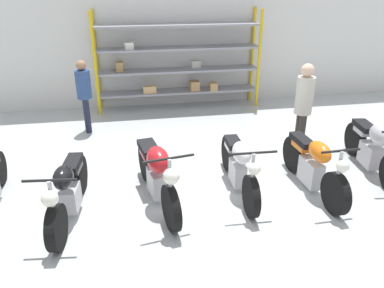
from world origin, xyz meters
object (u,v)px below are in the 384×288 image
(motorcycle_black, at_px, (68,191))
(motorcycle_white, at_px, (239,165))
(shelving_rack, at_px, (177,61))
(person_near_rack, at_px, (84,91))
(motorcycle_red, at_px, (157,172))
(motorcycle_silver, at_px, (374,147))
(person_browsing, at_px, (304,103))
(motorcycle_orange, at_px, (313,165))

(motorcycle_black, distance_m, motorcycle_white, 2.62)
(shelving_rack, relative_size, person_near_rack, 2.64)
(motorcycle_black, distance_m, person_near_rack, 3.41)
(motorcycle_red, relative_size, motorcycle_silver, 1.05)
(motorcycle_red, distance_m, motorcycle_silver, 3.88)
(person_browsing, bearing_deg, motorcycle_silver, 148.99)
(shelving_rack, height_order, motorcycle_red, shelving_rack)
(motorcycle_black, bearing_deg, motorcycle_silver, 101.87)
(motorcycle_white, bearing_deg, shelving_rack, -173.46)
(shelving_rack, bearing_deg, person_near_rack, -148.70)
(shelving_rack, relative_size, motorcycle_red, 1.97)
(motorcycle_red, xyz_separation_m, motorcycle_silver, (3.87, 0.34, -0.05))
(shelving_rack, relative_size, person_browsing, 2.34)
(motorcycle_white, xyz_separation_m, motorcycle_silver, (2.54, 0.22, 0.01))
(motorcycle_red, bearing_deg, person_near_rack, -168.07)
(motorcycle_white, height_order, motorcycle_silver, motorcycle_silver)
(motorcycle_red, bearing_deg, motorcycle_orange, 78.81)
(motorcycle_black, bearing_deg, person_near_rack, -173.92)
(shelving_rack, relative_size, motorcycle_silver, 2.06)
(motorcycle_orange, distance_m, person_browsing, 1.41)
(motorcycle_red, bearing_deg, motorcycle_white, 85.67)
(motorcycle_black, distance_m, motorcycle_red, 1.30)
(motorcycle_silver, height_order, person_browsing, person_browsing)
(motorcycle_silver, xyz_separation_m, person_browsing, (-1.02, 0.82, 0.61))
(motorcycle_black, relative_size, motorcycle_red, 0.94)
(motorcycle_white, distance_m, motorcycle_orange, 1.20)
(motorcycle_orange, relative_size, motorcycle_silver, 0.98)
(motorcycle_silver, distance_m, person_near_rack, 5.90)
(motorcycle_black, xyz_separation_m, motorcycle_white, (2.61, 0.29, 0.03))
(motorcycle_red, xyz_separation_m, person_browsing, (2.84, 1.16, 0.56))
(shelving_rack, distance_m, person_browsing, 3.90)
(motorcycle_white, bearing_deg, motorcycle_red, -82.61)
(motorcycle_red, bearing_deg, shelving_rack, 158.29)
(motorcycle_black, height_order, person_browsing, person_browsing)
(shelving_rack, bearing_deg, person_browsing, -61.27)
(motorcycle_orange, bearing_deg, person_near_rack, -132.55)
(motorcycle_black, xyz_separation_m, motorcycle_silver, (5.15, 0.51, 0.03))
(shelving_rack, bearing_deg, motorcycle_orange, -71.64)
(motorcycle_black, distance_m, motorcycle_orange, 3.79)
(motorcycle_orange, bearing_deg, shelving_rack, -163.32)
(person_near_rack, bearing_deg, motorcycle_orange, 129.92)
(shelving_rack, distance_m, motorcycle_white, 4.53)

